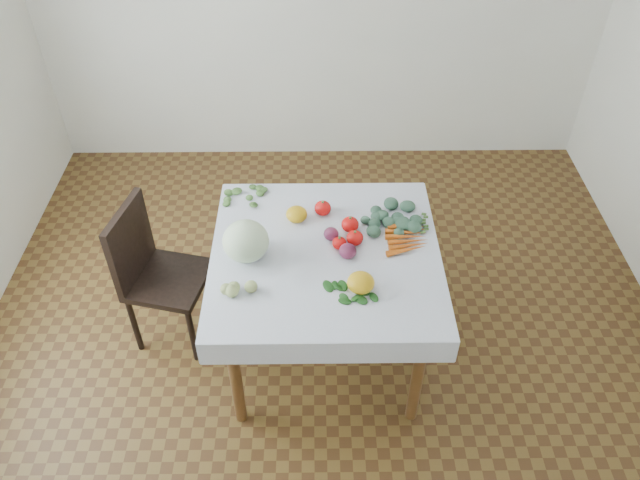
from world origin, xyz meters
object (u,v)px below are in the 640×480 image
object	(u,v)px
chair	(152,267)
heirloom_back	(297,214)
cabbage	(246,241)
carrot_bunch	(407,237)
table	(325,267)

from	to	relation	value
chair	heirloom_back	size ratio (longest dim) A/B	7.89
cabbage	heirloom_back	bearing A→B (deg)	48.98
chair	carrot_bunch	distance (m)	1.36
table	cabbage	world-z (taller)	cabbage
cabbage	heirloom_back	world-z (taller)	cabbage
chair	cabbage	bearing A→B (deg)	-18.97
cabbage	carrot_bunch	xyz separation A→B (m)	(0.79, 0.12, -0.09)
table	carrot_bunch	xyz separation A→B (m)	(0.41, 0.09, 0.12)
chair	carrot_bunch	bearing A→B (deg)	-2.91
heirloom_back	table	bearing A→B (deg)	-59.51
chair	heirloom_back	world-z (taller)	chair
cabbage	heirloom_back	size ratio (longest dim) A/B	2.02
cabbage	carrot_bunch	world-z (taller)	cabbage
cabbage	carrot_bunch	bearing A→B (deg)	8.53
table	chair	world-z (taller)	chair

